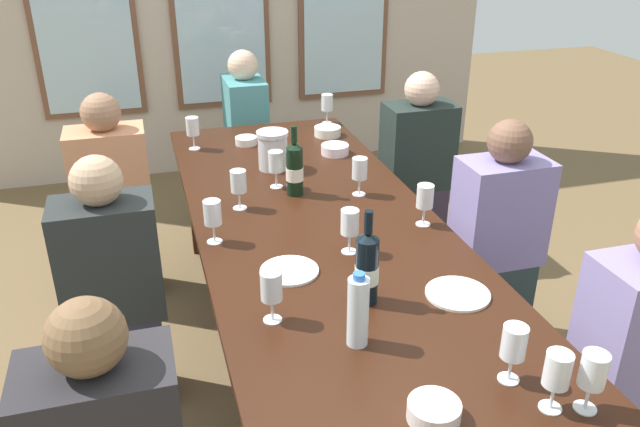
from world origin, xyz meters
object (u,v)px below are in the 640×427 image
at_px(seated_person_4, 115,295).
at_px(wine_glass_8, 327,103).
at_px(wine_bottle_0, 295,169).
at_px(wine_bottle_1, 367,268).
at_px(dining_table, 320,237).
at_px(seated_person_0, 115,205).
at_px(wine_glass_3, 238,183).
at_px(metal_pitcher, 273,150).
at_px(tasting_bowl_0, 328,131).
at_px(wine_glass_7, 425,197).
at_px(water_bottle, 358,311).
at_px(wine_glass_6, 593,371).
at_px(tasting_bowl_1, 434,411).
at_px(tasting_bowl_3, 246,141).
at_px(wine_glass_2, 360,170).
at_px(seated_person_1, 416,173).
at_px(white_plate_0, 289,271).
at_px(wine_glass_11, 193,127).
at_px(wine_glass_4, 271,287).
at_px(wine_glass_5, 276,162).
at_px(seated_person_3, 634,367).
at_px(wine_glass_0, 514,344).
at_px(seated_person_6, 247,140).
at_px(wine_glass_1, 557,372).
at_px(wine_glass_10, 350,223).
at_px(seated_person_5, 496,244).
at_px(white_plate_1, 458,294).
at_px(wine_glass_9, 213,215).
at_px(tasting_bowl_2, 335,149).

bearing_deg(seated_person_4, wine_glass_8, 44.98).
xyz_separation_m(wine_bottle_0, wine_bottle_1, (0.01, -0.90, 0.00)).
relative_size(dining_table, seated_person_0, 2.46).
distance_m(wine_bottle_1, wine_glass_3, 0.87).
distance_m(metal_pitcher, wine_bottle_1, 1.24).
xyz_separation_m(wine_bottle_0, tasting_bowl_0, (0.37, 0.74, -0.10)).
bearing_deg(wine_glass_7, water_bottle, -127.73).
xyz_separation_m(wine_glass_6, seated_person_0, (-1.19, 2.12, -0.34)).
height_order(tasting_bowl_1, seated_person_0, seated_person_0).
relative_size(tasting_bowl_3, wine_glass_6, 0.68).
height_order(wine_glass_2, seated_person_1, seated_person_1).
bearing_deg(white_plate_0, wine_glass_11, 97.65).
distance_m(wine_glass_4, wine_glass_5, 1.05).
bearing_deg(tasting_bowl_3, seated_person_1, -9.57).
distance_m(wine_glass_3, seated_person_4, 0.67).
relative_size(wine_bottle_1, seated_person_3, 0.29).
bearing_deg(wine_glass_0, white_plate_0, 121.35).
bearing_deg(seated_person_3, white_plate_0, 151.39).
relative_size(metal_pitcher, water_bottle, 0.79).
xyz_separation_m(white_plate_0, seated_person_1, (1.04, 1.22, -0.22)).
relative_size(wine_bottle_0, wine_glass_5, 1.83).
distance_m(wine_bottle_0, water_bottle, 1.11).
bearing_deg(seated_person_6, water_bottle, -92.56).
distance_m(metal_pitcher, wine_glass_1, 1.87).
bearing_deg(wine_glass_10, tasting_bowl_1, -94.59).
xyz_separation_m(wine_glass_8, seated_person_5, (0.42, -1.28, -0.34)).
xyz_separation_m(seated_person_5, seated_person_6, (-0.83, 1.72, 0.00)).
bearing_deg(wine_glass_2, white_plate_1, -87.13).
xyz_separation_m(wine_bottle_1, wine_glass_5, (-0.07, 1.00, -0.01)).
relative_size(tasting_bowl_3, wine_glass_3, 0.68).
xyz_separation_m(wine_glass_7, seated_person_0, (-1.23, 1.03, -0.34)).
bearing_deg(seated_person_6, wine_glass_9, -103.85).
distance_m(metal_pitcher, wine_glass_6, 1.91).
distance_m(tasting_bowl_1, seated_person_1, 2.21).
bearing_deg(wine_glass_6, dining_table, 106.61).
height_order(dining_table, metal_pitcher, metal_pitcher).
height_order(white_plate_0, seated_person_6, seated_person_6).
height_order(tasting_bowl_3, wine_glass_5, wine_glass_5).
bearing_deg(wine_bottle_1, white_plate_0, 128.40).
bearing_deg(seated_person_4, wine_glass_1, -47.70).
relative_size(tasting_bowl_1, seated_person_5, 0.12).
bearing_deg(metal_pitcher, wine_glass_0, -80.67).
bearing_deg(white_plate_1, wine_glass_7, 78.19).
relative_size(white_plate_0, tasting_bowl_3, 1.77).
xyz_separation_m(metal_pitcher, wine_glass_0, (0.28, -1.71, 0.03)).
xyz_separation_m(metal_pitcher, seated_person_3, (0.88, -1.55, -0.31)).
relative_size(tasting_bowl_2, seated_person_4, 0.13).
bearing_deg(metal_pitcher, seated_person_5, -36.97).
height_order(wine_glass_2, seated_person_0, seated_person_0).
bearing_deg(wine_glass_6, metal_pitcher, 102.41).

